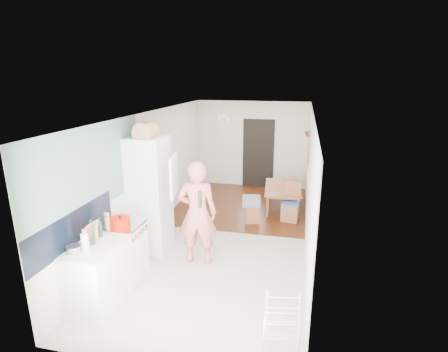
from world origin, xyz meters
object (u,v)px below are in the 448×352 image
at_px(dining_chair, 291,202).
at_px(stool, 252,213).
at_px(person, 197,204).
at_px(dining_table, 283,199).
at_px(drying_rack, 282,333).

relative_size(dining_chair, stool, 2.11).
distance_m(person, dining_chair, 2.76).
xyz_separation_m(dining_table, stool, (-0.63, -1.05, -0.02)).
bearing_deg(person, stool, -117.21).
xyz_separation_m(person, dining_chair, (1.51, 2.22, -0.65)).
bearing_deg(dining_chair, person, -116.64).
bearing_deg(drying_rack, dining_table, 83.64).
bearing_deg(drying_rack, stool, 93.47).
bearing_deg(dining_table, dining_chair, -169.90).
xyz_separation_m(dining_chair, stool, (-0.83, -0.28, -0.23)).
height_order(person, stool, person).
relative_size(stool, drying_rack, 0.54).
distance_m(dining_chair, drying_rack, 4.17).
xyz_separation_m(dining_table, dining_chair, (0.20, -0.77, 0.21)).
relative_size(dining_table, stool, 3.11).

